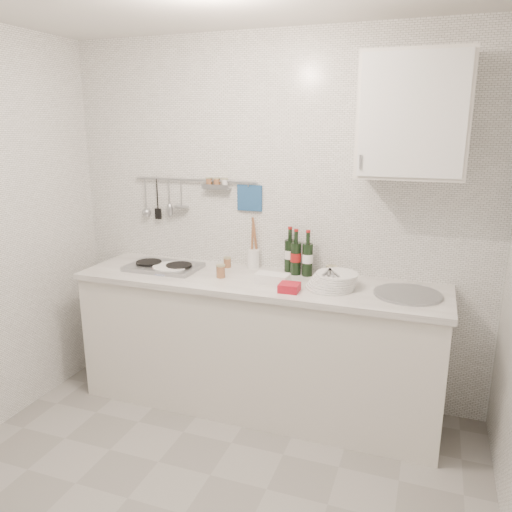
{
  "coord_description": "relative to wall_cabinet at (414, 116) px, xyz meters",
  "views": [
    {
      "loc": [
        1.05,
        -1.85,
        1.9
      ],
      "look_at": [
        0.06,
        0.9,
        1.13
      ],
      "focal_mm": 35.0,
      "sensor_mm": 36.0,
      "label": 1
    }
  ],
  "objects": [
    {
      "name": "jar_d",
      "position": [
        -1.14,
        -0.17,
        -0.99
      ],
      "size": [
        0.06,
        0.06,
        0.09
      ],
      "rotation": [
        0.0,
        0.0,
        -0.25
      ],
      "color": "brown",
      "rests_on": "counter"
    },
    {
      "name": "jar_c",
      "position": [
        -0.32,
        -0.06,
        -0.99
      ],
      "size": [
        0.07,
        0.07,
        0.08
      ],
      "rotation": [
        0.0,
        0.0,
        0.33
      ],
      "color": "brown",
      "rests_on": "counter"
    },
    {
      "name": "plate_stack_sink",
      "position": [
        -0.4,
        -0.14,
        -0.98
      ],
      "size": [
        0.32,
        0.31,
        0.1
      ],
      "rotation": [
        0.0,
        0.0,
        0.23
      ],
      "color": "white",
      "rests_on": "counter"
    },
    {
      "name": "wall_cabinet",
      "position": [
        0.0,
        0.0,
        0.0
      ],
      "size": [
        0.6,
        0.38,
        0.7
      ],
      "color": "silver",
      "rests_on": "back_wall"
    },
    {
      "name": "wine_bottles",
      "position": [
        -0.69,
        0.09,
        -0.87
      ],
      "size": [
        0.21,
        0.14,
        0.31
      ],
      "rotation": [
        0.0,
        0.0,
        -0.42
      ],
      "color": "black",
      "rests_on": "counter"
    },
    {
      "name": "jar_a",
      "position": [
        -1.2,
        0.07,
        -0.99
      ],
      "size": [
        0.06,
        0.06,
        0.07
      ],
      "rotation": [
        0.0,
        0.0,
        -0.2
      ],
      "color": "brown",
      "rests_on": "counter"
    },
    {
      "name": "counter",
      "position": [
        -0.89,
        -0.12,
        -1.52
      ],
      "size": [
        2.44,
        0.64,
        0.96
      ],
      "color": "silver",
      "rests_on": "floor"
    },
    {
      "name": "utensil_crock",
      "position": [
        -1.02,
        0.13,
        -0.94
      ],
      "size": [
        0.09,
        0.09,
        0.37
      ],
      "rotation": [
        0.0,
        0.0,
        -0.34
      ],
      "color": "white",
      "rests_on": "counter"
    },
    {
      "name": "wall_rail",
      "position": [
        -1.5,
        0.15,
        -0.52
      ],
      "size": [
        0.98,
        0.09,
        0.34
      ],
      "color": "#93969B",
      "rests_on": "back_wall"
    },
    {
      "name": "back_wall",
      "position": [
        -0.9,
        0.18,
        -0.7
      ],
      "size": [
        3.0,
        0.02,
        2.5
      ],
      "primitive_type": "cube",
      "color": "silver",
      "rests_on": "floor"
    },
    {
      "name": "plate_stack_hob",
      "position": [
        -1.53,
        -0.15,
        -1.01
      ],
      "size": [
        0.27,
        0.26,
        0.04
      ],
      "rotation": [
        0.0,
        0.0,
        -0.17
      ],
      "color": "#465A9F",
      "rests_on": "counter"
    },
    {
      "name": "strawberry_punnet",
      "position": [
        -0.63,
        -0.29,
        -1.0
      ],
      "size": [
        0.12,
        0.12,
        0.05
      ],
      "primitive_type": "cube",
      "rotation": [
        0.0,
        0.0,
        0.03
      ],
      "color": "red",
      "rests_on": "counter"
    },
    {
      "name": "butter_dish",
      "position": [
        -0.78,
        -0.18,
        -1.0
      ],
      "size": [
        0.22,
        0.12,
        0.06
      ],
      "primitive_type": "cube",
      "rotation": [
        0.0,
        0.0,
        -0.06
      ],
      "color": "white",
      "rests_on": "counter"
    },
    {
      "name": "jar_b",
      "position": [
        -0.44,
        0.03,
        -0.98
      ],
      "size": [
        0.07,
        0.07,
        0.09
      ],
      "rotation": [
        0.0,
        0.0,
        -0.4
      ],
      "color": "brown",
      "rests_on": "counter"
    }
  ]
}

